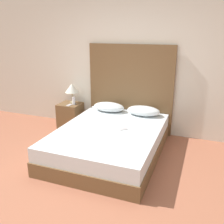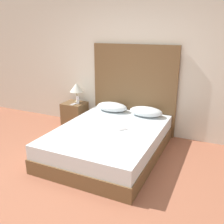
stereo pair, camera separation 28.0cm
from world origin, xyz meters
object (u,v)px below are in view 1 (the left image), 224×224
at_px(phone_on_bed, 123,129).
at_px(table_lamp, 72,88).
at_px(nightstand, 71,116).
at_px(bed, 110,141).
at_px(phone_on_nightstand, 69,105).

xyz_separation_m(phone_on_bed, table_lamp, (-1.39, 0.84, 0.38)).
xyz_separation_m(phone_on_bed, nightstand, (-1.41, 0.76, -0.19)).
distance_m(bed, phone_on_bed, 0.32).
distance_m(table_lamp, phone_on_nightstand, 0.36).
bearing_deg(phone_on_nightstand, phone_on_bed, -25.65).
xyz_separation_m(phone_on_bed, phone_on_nightstand, (-1.36, 0.65, 0.07)).
relative_size(nightstand, table_lamp, 1.29).
xyz_separation_m(table_lamp, phone_on_nightstand, (0.03, -0.19, -0.30)).
height_order(table_lamp, phone_on_nightstand, table_lamp).
height_order(nightstand, phone_on_nightstand, phone_on_nightstand).
bearing_deg(phone_on_nightstand, table_lamp, 99.16).
xyz_separation_m(bed, phone_on_nightstand, (-1.14, 0.70, 0.30)).
bearing_deg(phone_on_nightstand, nightstand, 114.72).
bearing_deg(nightstand, phone_on_nightstand, -65.28).
distance_m(phone_on_bed, table_lamp, 1.67).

